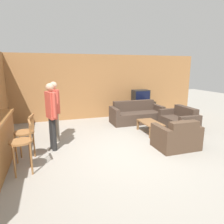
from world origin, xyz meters
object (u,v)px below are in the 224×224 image
at_px(armchair_near, 177,138).
at_px(tv, 141,96).
at_px(bar_chair_near, 22,145).
at_px(loveseat_right, 179,121).
at_px(person_by_counter, 51,113).
at_px(couch_far, 136,115).
at_px(coffee_table, 150,124).
at_px(tv_unit, 140,109).
at_px(bar_chair_mid, 25,135).
at_px(person_by_window, 55,108).

relative_size(armchair_near, tv, 1.53).
distance_m(bar_chair_near, loveseat_right, 4.97).
relative_size(loveseat_right, person_by_counter, 0.78).
bearing_deg(loveseat_right, couch_far, 127.17).
xyz_separation_m(loveseat_right, coffee_table, (-1.11, -0.01, 0.02)).
bearing_deg(person_by_counter, tv_unit, 35.24).
height_order(couch_far, tv_unit, couch_far).
bearing_deg(coffee_table, tv, 72.12).
xyz_separation_m(bar_chair_mid, person_by_window, (0.71, 1.08, 0.38)).
bearing_deg(tv, bar_chair_near, -139.86).
bearing_deg(bar_chair_near, couch_far, 36.68).
bearing_deg(bar_chair_near, coffee_table, 21.92).
distance_m(bar_chair_mid, couch_far, 4.35).
xyz_separation_m(tv, person_by_counter, (-3.74, -2.64, 0.08)).
xyz_separation_m(couch_far, tv, (0.60, 0.87, 0.60)).
bearing_deg(tv_unit, bar_chair_near, -139.84).
bearing_deg(armchair_near, bar_chair_mid, 172.70).
height_order(bar_chair_mid, tv, tv).
bearing_deg(bar_chair_near, loveseat_right, 17.25).
distance_m(couch_far, person_by_window, 3.30).
distance_m(armchair_near, tv, 3.65).
relative_size(bar_chair_near, tv_unit, 0.86).
bearing_deg(bar_chair_mid, tv, 35.27).
relative_size(loveseat_right, tv_unit, 1.09).
xyz_separation_m(bar_chair_mid, tv, (4.34, 3.07, 0.31)).
relative_size(loveseat_right, coffee_table, 1.38).
xyz_separation_m(armchair_near, loveseat_right, (1.07, 1.35, -0.00)).
bearing_deg(person_by_counter, person_by_window, 80.48).
height_order(bar_chair_near, coffee_table, bar_chair_near).
xyz_separation_m(tv_unit, person_by_window, (-3.63, -2.00, 0.65)).
relative_size(armchair_near, person_by_window, 0.63).
distance_m(tv_unit, tv, 0.57).
xyz_separation_m(coffee_table, person_by_window, (-2.92, 0.20, 0.66)).
relative_size(tv_unit, person_by_counter, 0.71).
height_order(coffee_table, tv, tv).
height_order(bar_chair_mid, loveseat_right, bar_chair_mid).
xyz_separation_m(armchair_near, tv, (0.67, 3.54, 0.60)).
distance_m(loveseat_right, coffee_table, 1.11).
xyz_separation_m(bar_chair_near, person_by_window, (0.71, 1.67, 0.38)).
bearing_deg(coffee_table, bar_chair_mid, -166.52).
bearing_deg(tv, loveseat_right, -79.62).
bearing_deg(couch_far, person_by_window, -159.68).
distance_m(coffee_table, tv, 2.38).
height_order(armchair_near, coffee_table, armchair_near).
xyz_separation_m(bar_chair_near, couch_far, (3.74, 2.79, -0.30)).
bearing_deg(tv, armchair_near, -100.64).
bearing_deg(couch_far, bar_chair_near, -143.32).
bearing_deg(bar_chair_mid, couch_far, 30.42).
bearing_deg(coffee_table, tv_unit, 72.14).
bearing_deg(bar_chair_near, tv_unit, 40.16).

